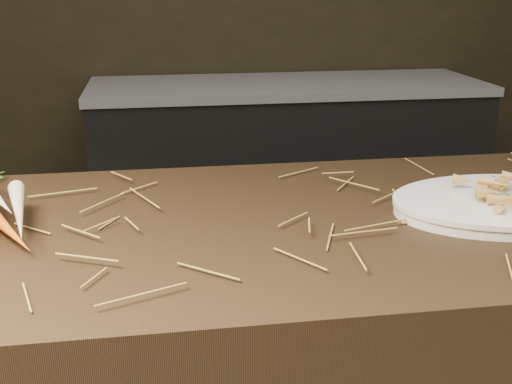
# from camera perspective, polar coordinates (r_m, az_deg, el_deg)

# --- Properties ---
(back_counter) EXTENTS (1.82, 0.62, 0.84)m
(back_counter) POSITION_cam_1_polar(r_m,az_deg,el_deg) (3.11, 2.68, 2.10)
(back_counter) COLOR black
(back_counter) RESTS_ON ground
(straw_bedding) EXTENTS (1.40, 0.60, 0.02)m
(straw_bedding) POSITION_cam_1_polar(r_m,az_deg,el_deg) (1.15, 7.05, -1.74)
(straw_bedding) COLOR olive
(straw_bedding) RESTS_ON main_counter
(serving_platter) EXTENTS (0.43, 0.29, 0.02)m
(serving_platter) POSITION_cam_1_polar(r_m,az_deg,el_deg) (1.25, 21.47, -1.15)
(serving_platter) COLOR white
(serving_platter) RESTS_ON main_counter
(roasted_veg_heap) EXTENTS (0.21, 0.15, 0.05)m
(roasted_veg_heap) POSITION_cam_1_polar(r_m,az_deg,el_deg) (1.24, 21.66, 0.35)
(roasted_veg_heap) COLOR gold
(roasted_veg_heap) RESTS_ON serving_platter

